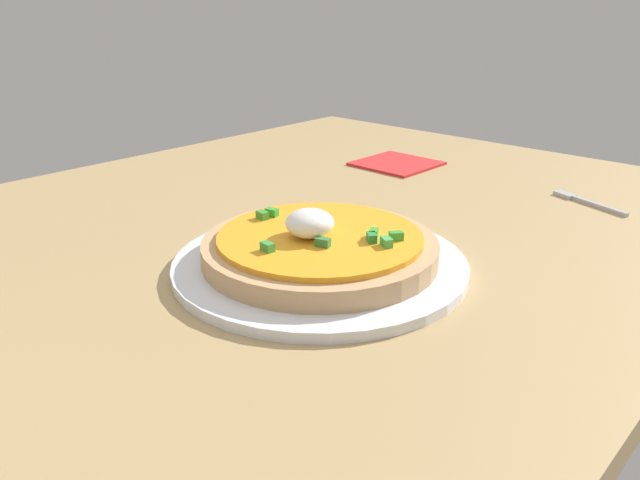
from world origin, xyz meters
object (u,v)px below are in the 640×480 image
at_px(plate, 320,264).
at_px(pizza, 320,246).
at_px(napkin, 397,164).
at_px(fork, 583,201).

height_order(plate, pizza, pizza).
relative_size(plate, napkin, 2.53).
height_order(pizza, napkin, pizza).
bearing_deg(pizza, fork, -16.38).
distance_m(pizza, napkin, 0.42).
relative_size(plate, fork, 2.71).
xyz_separation_m(plate, napkin, (0.38, 0.18, -0.00)).
distance_m(plate, napkin, 0.42).
height_order(fork, napkin, same).
bearing_deg(napkin, pizza, -154.70).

